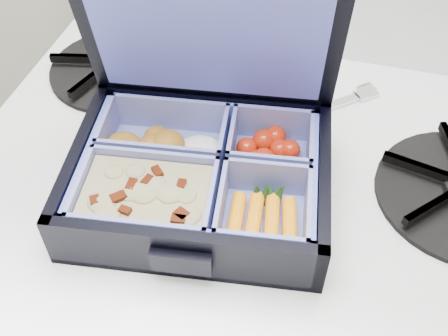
% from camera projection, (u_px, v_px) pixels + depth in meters
% --- Properties ---
extents(bento_box, '(0.26, 0.22, 0.06)m').
position_uv_depth(bento_box, '(200.00, 177.00, 0.53)').
color(bento_box, black).
rests_on(bento_box, stove).
extents(burner_grate_rear, '(0.19, 0.19, 0.02)m').
position_uv_depth(burner_grate_rear, '(117.00, 65.00, 0.68)').
color(burner_grate_rear, black).
rests_on(burner_grate_rear, stove).
extents(fork, '(0.13, 0.12, 0.01)m').
position_uv_depth(fork, '(311.00, 112.00, 0.63)').
color(fork, silver).
rests_on(fork, stove).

